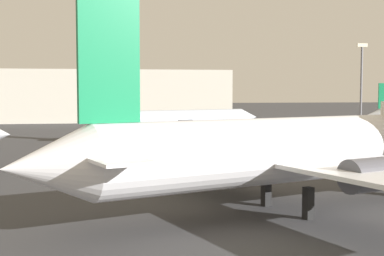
{
  "coord_description": "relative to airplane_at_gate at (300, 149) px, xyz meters",
  "views": [
    {
      "loc": [
        -3.16,
        -13.68,
        7.26
      ],
      "look_at": [
        6.53,
        46.9,
        2.95
      ],
      "focal_mm": 49.56,
      "sensor_mm": 36.0,
      "label": 1
    }
  ],
  "objects": [
    {
      "name": "terminal_building",
      "position": [
        -16.46,
        98.98,
        2.31
      ],
      "size": [
        67.54,
        18.0,
        12.1
      ],
      "primitive_type": "cube",
      "color": "beige",
      "rests_on": "ground_plane"
    },
    {
      "name": "airplane_far_left",
      "position": [
        -1.53,
        48.05,
        -0.72
      ],
      "size": [
        28.26,
        20.84,
        8.39
      ],
      "rotation": [
        0.0,
        0.0,
        0.32
      ],
      "color": "#B2BCCC",
      "rests_on": "ground_plane"
    },
    {
      "name": "light_mast_right",
      "position": [
        45.53,
        82.56,
        6.48
      ],
      "size": [
        2.4,
        0.5,
        17.96
      ],
      "color": "slate",
      "rests_on": "ground_plane"
    },
    {
      "name": "airplane_at_gate",
      "position": [
        0.0,
        0.0,
        0.0
      ],
      "size": [
        34.48,
        29.6,
        12.24
      ],
      "rotation": [
        0.0,
        0.0,
        0.35
      ],
      "color": "white",
      "rests_on": "ground_plane"
    }
  ]
}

